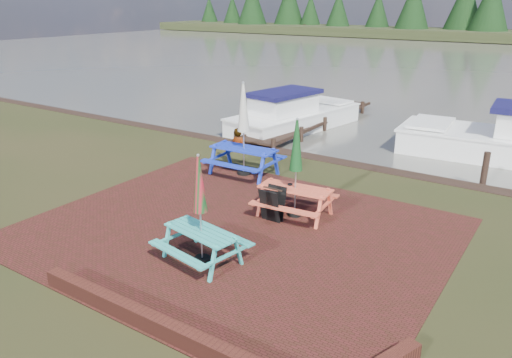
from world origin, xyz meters
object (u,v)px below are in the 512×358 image
at_px(picnic_table_teal, 201,226).
at_px(boat_jetty, 293,117).
at_px(jetty, 311,120).
at_px(picnic_table_red, 295,183).
at_px(chalkboard, 272,204).
at_px(picnic_table_blue, 244,144).
at_px(person, 238,128).

xyz_separation_m(picnic_table_teal, boat_jetty, (-4.16, 10.95, -0.42)).
xyz_separation_m(jetty, boat_jetty, (-0.42, -0.77, 0.24)).
xyz_separation_m(picnic_table_teal, picnic_table_red, (0.44, 2.95, 0.06)).
distance_m(chalkboard, jetty, 10.09).
bearing_deg(chalkboard, picnic_table_blue, 137.49).
xyz_separation_m(picnic_table_blue, jetty, (-1.44, 6.98, -0.84)).
bearing_deg(jetty, chalkboard, -67.40).
relative_size(picnic_table_blue, jetty, 0.30).
height_order(picnic_table_red, boat_jetty, picnic_table_red).
bearing_deg(chalkboard, boat_jetty, 117.92).
height_order(picnic_table_red, chalkboard, picnic_table_red).
distance_m(jetty, boat_jetty, 0.91).
xyz_separation_m(picnic_table_red, boat_jetty, (-4.60, 8.00, -0.48)).
distance_m(boat_jetty, person, 4.38).
relative_size(picnic_table_teal, picnic_table_blue, 0.81).
bearing_deg(jetty, picnic_table_teal, -72.33).
height_order(picnic_table_teal, person, picnic_table_teal).
xyz_separation_m(jetty, person, (-0.08, -5.12, 0.71)).
relative_size(jetty, boat_jetty, 1.37).
distance_m(chalkboard, boat_jetty, 9.56).
bearing_deg(boat_jetty, chalkboard, -53.09).
bearing_deg(picnic_table_red, boat_jetty, 114.42).
relative_size(picnic_table_blue, person, 1.65).
xyz_separation_m(picnic_table_red, chalkboard, (-0.30, -0.53, -0.41)).
bearing_deg(boat_jetty, picnic_table_red, -49.94).
height_order(chalkboard, boat_jetty, boat_jetty).
xyz_separation_m(picnic_table_red, person, (-4.25, 3.66, -0.01)).
bearing_deg(person, picnic_table_blue, 135.32).
bearing_deg(boat_jetty, picnic_table_blue, -63.14).
distance_m(picnic_table_red, person, 5.61).
xyz_separation_m(picnic_table_red, picnic_table_blue, (-2.74, 1.80, 0.12)).
relative_size(picnic_table_teal, jetty, 0.24).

